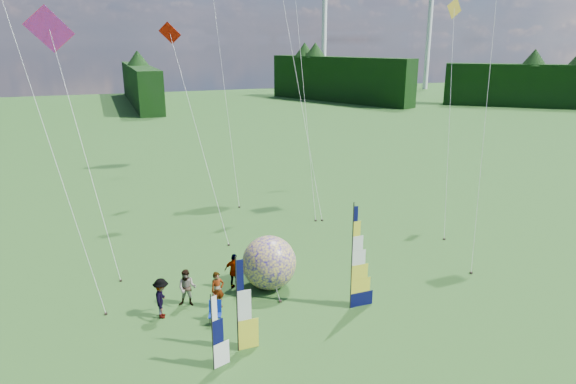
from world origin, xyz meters
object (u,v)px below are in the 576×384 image
object	(u,v)px
bol_inflatable	(269,263)
feather_banner_main	(352,259)
spectator_c	(162,298)
kite_whale	(297,65)
spectator_d	(235,272)
spectator_a	(218,290)
camp_chair	(215,313)
side_banner_far	(212,334)
spectator_b	(187,288)
side_banner_left	(237,307)

from	to	relation	value
bol_inflatable	feather_banner_main	bearing A→B (deg)	-49.36
spectator_c	kite_whale	distance (m)	21.66
bol_inflatable	spectator_d	bearing A→B (deg)	163.76
spectator_a	feather_banner_main	bearing A→B (deg)	-31.79
feather_banner_main	camp_chair	xyz separation A→B (m)	(-6.13, 0.85, -1.97)
side_banner_far	spectator_b	distance (m)	5.27
spectator_d	camp_chair	distance (m)	3.38
bol_inflatable	spectator_d	xyz separation A→B (m)	(-1.64, 0.48, -0.42)
kite_whale	spectator_d	bearing A→B (deg)	-134.87
bol_inflatable	spectator_c	size ratio (longest dim) A/B	1.45
feather_banner_main	side_banner_left	bearing A→B (deg)	-167.23
feather_banner_main	bol_inflatable	world-z (taller)	feather_banner_main
spectator_b	camp_chair	distance (m)	2.25
spectator_a	kite_whale	distance (m)	20.36
side_banner_far	spectator_c	xyz separation A→B (m)	(-1.30, 4.57, -0.59)
side_banner_far	spectator_d	distance (m)	6.58
spectator_a	bol_inflatable	bearing A→B (deg)	10.03
side_banner_far	bol_inflatable	bearing A→B (deg)	34.25
kite_whale	camp_chair	bearing A→B (deg)	-134.45
bol_inflatable	camp_chair	world-z (taller)	bol_inflatable
side_banner_left	spectator_a	size ratio (longest dim) A/B	2.23
spectator_a	spectator_b	world-z (taller)	spectator_b
spectator_a	spectator_d	xyz separation A→B (m)	(1.22, 1.54, 0.04)
feather_banner_main	spectator_a	bearing A→B (deg)	157.02
side_banner_far	spectator_b	size ratio (longest dim) A/B	1.70
bol_inflatable	spectator_a	xyz separation A→B (m)	(-2.86, -1.06, -0.46)
spectator_d	kite_whale	xyz separation A→B (m)	(8.62, 13.70, 9.21)
kite_whale	bol_inflatable	bearing A→B (deg)	-128.91
feather_banner_main	bol_inflatable	xyz separation A→B (m)	(-2.83, 3.29, -1.13)
spectator_d	kite_whale	bearing A→B (deg)	-82.09
spectator_a	kite_whale	xyz separation A→B (m)	(9.84, 15.24, 9.26)
spectator_b	feather_banner_main	bearing A→B (deg)	-0.33
spectator_c	spectator_b	bearing A→B (deg)	-49.45
kite_whale	spectator_b	bearing A→B (deg)	-140.06
spectator_d	kite_whale	world-z (taller)	kite_whale
feather_banner_main	kite_whale	xyz separation A→B (m)	(4.16, 17.47, 7.66)
side_banner_left	spectator_b	distance (m)	4.67
feather_banner_main	spectator_b	world-z (taller)	feather_banner_main
bol_inflatable	spectator_c	xyz separation A→B (m)	(-5.38, -1.04, -0.42)
spectator_c	feather_banner_main	bearing A→B (deg)	-92.84
spectator_c	camp_chair	xyz separation A→B (m)	(2.07, -1.40, -0.42)
side_banner_far	spectator_b	bearing A→B (deg)	70.87
spectator_a	spectator_c	distance (m)	2.52
spectator_b	spectator_d	size ratio (longest dim) A/B	0.96
spectator_b	side_banner_left	bearing A→B (deg)	-51.85
spectator_b	side_banner_far	bearing A→B (deg)	-67.01
kite_whale	side_banner_left	bearing A→B (deg)	-130.25
side_banner_left	spectator_b	xyz separation A→B (m)	(-1.24, 4.38, -1.07)
side_banner_left	kite_whale	xyz separation A→B (m)	(9.88, 18.93, 8.17)
feather_banner_main	spectator_c	bearing A→B (deg)	163.08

